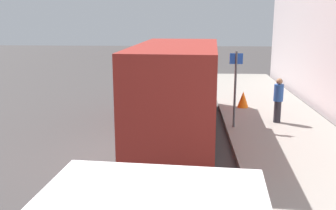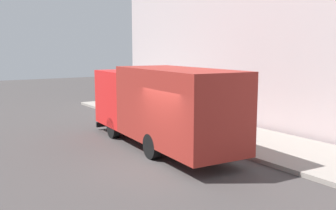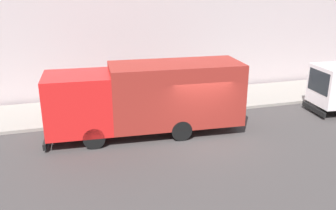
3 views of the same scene
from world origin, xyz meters
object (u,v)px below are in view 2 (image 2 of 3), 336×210
at_px(pedestrian_walking, 211,110).
at_px(traffic_cone_orange, 168,116).
at_px(large_utility_truck, 160,104).
at_px(street_sign_post, 192,99).

distance_m(pedestrian_walking, traffic_cone_orange, 2.53).
xyz_separation_m(pedestrian_walking, traffic_cone_orange, (-0.91, 2.30, -0.52)).
xyz_separation_m(large_utility_truck, street_sign_post, (1.88, 0.46, -0.02)).
bearing_deg(street_sign_post, large_utility_truck, -166.23).
relative_size(pedestrian_walking, street_sign_post, 0.62).
bearing_deg(traffic_cone_orange, street_sign_post, -103.81).
height_order(pedestrian_walking, street_sign_post, street_sign_post).
bearing_deg(large_utility_truck, traffic_cone_orange, 56.59).
xyz_separation_m(traffic_cone_orange, street_sign_post, (-0.73, -2.98, 1.22)).
relative_size(large_utility_truck, traffic_cone_orange, 12.75).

